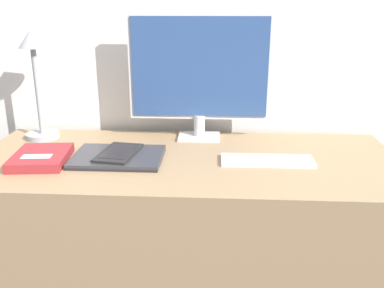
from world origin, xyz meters
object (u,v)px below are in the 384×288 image
object	(u,v)px
monitor	(200,72)
keyboard	(267,160)
desk_lamp	(36,73)
laptop	(118,157)
ereader	(119,153)
notebook	(41,157)

from	to	relation	value
monitor	keyboard	world-z (taller)	monitor
monitor	desk_lamp	size ratio (longest dim) A/B	1.29
laptop	ereader	distance (m)	0.01
monitor	laptop	size ratio (longest dim) A/B	1.79
ereader	notebook	size ratio (longest dim) A/B	0.90
keyboard	ereader	bearing A→B (deg)	179.63
keyboard	laptop	distance (m)	0.50
ereader	laptop	bearing A→B (deg)	-106.61
keyboard	notebook	distance (m)	0.76
ereader	desk_lamp	xyz separation A→B (m)	(-0.35, 0.22, 0.23)
ereader	desk_lamp	bearing A→B (deg)	148.18
laptop	desk_lamp	bearing A→B (deg)	147.60
keyboard	laptop	xyz separation A→B (m)	(-0.50, -0.00, 0.00)
keyboard	desk_lamp	world-z (taller)	desk_lamp
ereader	notebook	world-z (taller)	notebook
laptop	notebook	size ratio (longest dim) A/B	1.27
monitor	laptop	bearing A→B (deg)	-136.01
monitor	desk_lamp	world-z (taller)	monitor
desk_lamp	keyboard	bearing A→B (deg)	-14.51
laptop	desk_lamp	xyz separation A→B (m)	(-0.35, 0.22, 0.25)
laptop	desk_lamp	size ratio (longest dim) A/B	0.72
laptop	desk_lamp	world-z (taller)	desk_lamp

